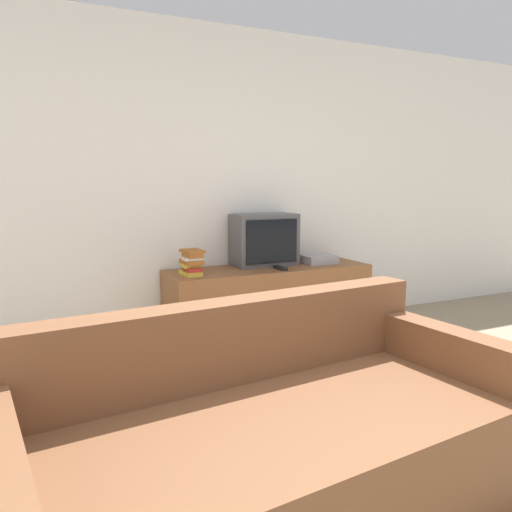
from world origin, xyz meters
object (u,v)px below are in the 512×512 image
tv_stand (269,302)px  book_stack (192,262)px  television (264,240)px  couch (269,452)px  set_top_box (318,259)px  remote_on_stand (280,268)px

tv_stand → book_stack: bearing=-175.9°
television → book_stack: 0.74m
tv_stand → television: (0.01, 0.12, 0.52)m
television → couch: size_ratio=0.27×
couch → set_top_box: couch is taller
couch → remote_on_stand: (1.11, 1.99, 0.32)m
book_stack → remote_on_stand: size_ratio=1.37×
television → remote_on_stand: bearing=-85.1°
tv_stand → remote_on_stand: size_ratio=10.19×
book_stack → television: bearing=13.5°
remote_on_stand → set_top_box: bearing=17.9°
television → book_stack: bearing=-166.5°
tv_stand → remote_on_stand: 0.34m
television → remote_on_stand: television is taller
couch → set_top_box: (1.57, 2.14, 0.35)m
book_stack → set_top_box: bearing=3.0°
book_stack → tv_stand: bearing=4.1°
set_top_box → book_stack: bearing=-177.0°
tv_stand → television: size_ratio=3.17×
tv_stand → book_stack: book_stack is taller
couch → book_stack: size_ratio=8.83×
television → remote_on_stand: (0.02, -0.26, -0.21)m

